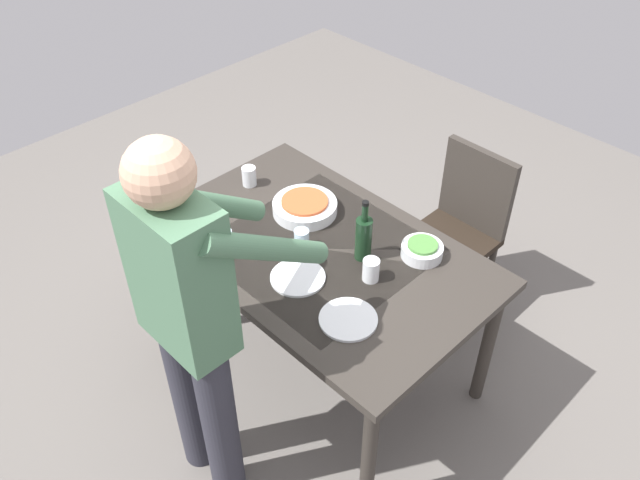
{
  "coord_description": "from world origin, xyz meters",
  "views": [
    {
      "loc": [
        -1.53,
        1.51,
        2.65
      ],
      "look_at": [
        0.0,
        0.0,
        0.82
      ],
      "focal_mm": 36.81,
      "sensor_mm": 36.0,
      "label": 1
    }
  ],
  "objects_px": {
    "wine_bottle": "(364,237)",
    "serving_bowl_pasta": "(305,206)",
    "dining_table": "(320,262)",
    "dinner_plate_far": "(348,319)",
    "chair_near": "(461,222)",
    "water_cup_far_left": "(371,270)",
    "water_cup_near_left": "(249,176)",
    "person_server": "(191,317)",
    "water_cup_far_right": "(302,239)",
    "wine_glass_left": "(195,211)",
    "side_bowl_salad": "(422,250)",
    "water_cup_near_right": "(225,241)",
    "dinner_plate_near": "(298,277)"
  },
  "relations": [
    {
      "from": "chair_near",
      "to": "dinner_plate_far",
      "type": "relative_size",
      "value": 3.96
    },
    {
      "from": "wine_bottle",
      "to": "wine_glass_left",
      "type": "height_order",
      "value": "wine_bottle"
    },
    {
      "from": "dinner_plate_near",
      "to": "wine_bottle",
      "type": "bearing_deg",
      "value": -108.35
    },
    {
      "from": "dining_table",
      "to": "dinner_plate_far",
      "type": "xyz_separation_m",
      "value": [
        -0.38,
        0.22,
        0.08
      ]
    },
    {
      "from": "serving_bowl_pasta",
      "to": "wine_bottle",
      "type": "bearing_deg",
      "value": 174.52
    },
    {
      "from": "water_cup_near_left",
      "to": "side_bowl_salad",
      "type": "relative_size",
      "value": 0.54
    },
    {
      "from": "water_cup_far_right",
      "to": "dinner_plate_far",
      "type": "bearing_deg",
      "value": 159.3
    },
    {
      "from": "side_bowl_salad",
      "to": "dinner_plate_near",
      "type": "relative_size",
      "value": 0.78
    },
    {
      "from": "dinner_plate_near",
      "to": "chair_near",
      "type": "bearing_deg",
      "value": -95.55
    },
    {
      "from": "wine_glass_left",
      "to": "water_cup_near_left",
      "type": "xyz_separation_m",
      "value": [
        0.1,
        -0.39,
        -0.06
      ]
    },
    {
      "from": "person_server",
      "to": "water_cup_far_left",
      "type": "xyz_separation_m",
      "value": [
        -0.18,
        -0.75,
        -0.15
      ]
    },
    {
      "from": "person_server",
      "to": "wine_bottle",
      "type": "height_order",
      "value": "person_server"
    },
    {
      "from": "water_cup_far_left",
      "to": "chair_near",
      "type": "bearing_deg",
      "value": -82.49
    },
    {
      "from": "water_cup_near_right",
      "to": "water_cup_far_right",
      "type": "height_order",
      "value": "water_cup_near_right"
    },
    {
      "from": "wine_glass_left",
      "to": "water_cup_far_right",
      "type": "relative_size",
      "value": 1.57
    },
    {
      "from": "person_server",
      "to": "water_cup_far_right",
      "type": "distance_m",
      "value": 0.71
    },
    {
      "from": "chair_near",
      "to": "water_cup_near_left",
      "type": "bearing_deg",
      "value": 45.15
    },
    {
      "from": "person_server",
      "to": "chair_near",
      "type": "bearing_deg",
      "value": -92.41
    },
    {
      "from": "dining_table",
      "to": "side_bowl_salad",
      "type": "bearing_deg",
      "value": -140.28
    },
    {
      "from": "chair_near",
      "to": "dinner_plate_far",
      "type": "xyz_separation_m",
      "value": [
        -0.21,
        1.07,
        0.24
      ]
    },
    {
      "from": "dinner_plate_far",
      "to": "chair_near",
      "type": "bearing_deg",
      "value": -79.09
    },
    {
      "from": "wine_bottle",
      "to": "water_cup_far_left",
      "type": "xyz_separation_m",
      "value": [
        -0.12,
        0.08,
        -0.06
      ]
    },
    {
      "from": "dining_table",
      "to": "chair_near",
      "type": "xyz_separation_m",
      "value": [
        -0.17,
        -0.85,
        -0.16
      ]
    },
    {
      "from": "dining_table",
      "to": "wine_glass_left",
      "type": "bearing_deg",
      "value": 31.56
    },
    {
      "from": "dinner_plate_far",
      "to": "water_cup_near_left",
      "type": "bearing_deg",
      "value": -17.74
    },
    {
      "from": "chair_near",
      "to": "serving_bowl_pasta",
      "type": "height_order",
      "value": "chair_near"
    },
    {
      "from": "serving_bowl_pasta",
      "to": "dinner_plate_far",
      "type": "height_order",
      "value": "serving_bowl_pasta"
    },
    {
      "from": "wine_glass_left",
      "to": "side_bowl_salad",
      "type": "distance_m",
      "value": 1.01
    },
    {
      "from": "water_cup_near_right",
      "to": "water_cup_far_left",
      "type": "distance_m",
      "value": 0.65
    },
    {
      "from": "water_cup_far_left",
      "to": "water_cup_near_right",
      "type": "bearing_deg",
      "value": 29.14
    },
    {
      "from": "wine_glass_left",
      "to": "wine_bottle",
      "type": "bearing_deg",
      "value": -148.96
    },
    {
      "from": "dining_table",
      "to": "dinner_plate_far",
      "type": "height_order",
      "value": "dinner_plate_far"
    },
    {
      "from": "water_cup_near_left",
      "to": "dinner_plate_near",
      "type": "relative_size",
      "value": 0.42
    },
    {
      "from": "wine_glass_left",
      "to": "water_cup_far_left",
      "type": "relative_size",
      "value": 1.51
    },
    {
      "from": "water_cup_near_right",
      "to": "dinner_plate_near",
      "type": "height_order",
      "value": "water_cup_near_right"
    },
    {
      "from": "serving_bowl_pasta",
      "to": "water_cup_near_left",
      "type": "bearing_deg",
      "value": 6.71
    },
    {
      "from": "person_server",
      "to": "water_cup_far_right",
      "type": "xyz_separation_m",
      "value": [
        0.16,
        -0.68,
        -0.15
      ]
    },
    {
      "from": "wine_glass_left",
      "to": "water_cup_near_right",
      "type": "bearing_deg",
      "value": 179.86
    },
    {
      "from": "water_cup_far_right",
      "to": "chair_near",
      "type": "bearing_deg",
      "value": -104.34
    },
    {
      "from": "chair_near",
      "to": "person_server",
      "type": "distance_m",
      "value": 1.64
    },
    {
      "from": "person_server",
      "to": "serving_bowl_pasta",
      "type": "distance_m",
      "value": 0.94
    },
    {
      "from": "person_server",
      "to": "serving_bowl_pasta",
      "type": "height_order",
      "value": "person_server"
    },
    {
      "from": "chair_near",
      "to": "serving_bowl_pasta",
      "type": "relative_size",
      "value": 3.03
    },
    {
      "from": "wine_bottle",
      "to": "serving_bowl_pasta",
      "type": "height_order",
      "value": "wine_bottle"
    },
    {
      "from": "dining_table",
      "to": "water_cup_near_left",
      "type": "relative_size",
      "value": 15.38
    },
    {
      "from": "chair_near",
      "to": "wine_bottle",
      "type": "xyz_separation_m",
      "value": [
        0.01,
        0.76,
        0.35
      ]
    },
    {
      "from": "chair_near",
      "to": "water_cup_far_left",
      "type": "height_order",
      "value": "chair_near"
    },
    {
      "from": "water_cup_far_left",
      "to": "dinner_plate_far",
      "type": "height_order",
      "value": "water_cup_far_left"
    },
    {
      "from": "dining_table",
      "to": "water_cup_near_right",
      "type": "relative_size",
      "value": 14.34
    },
    {
      "from": "wine_bottle",
      "to": "dinner_plate_near",
      "type": "distance_m",
      "value": 0.32
    }
  ]
}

